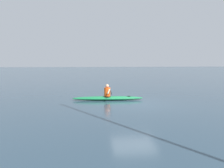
# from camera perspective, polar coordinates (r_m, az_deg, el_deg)

# --- Properties ---
(ground_plane) EXTENTS (160.00, 160.00, 0.00)m
(ground_plane) POSITION_cam_1_polar(r_m,az_deg,el_deg) (12.71, 5.67, -5.01)
(ground_plane) COLOR #283D4C
(kayak) EXTENTS (4.39, 0.86, 0.25)m
(kayak) POSITION_cam_1_polar(r_m,az_deg,el_deg) (13.67, -1.08, -3.67)
(kayak) COLOR #19723F
(kayak) RESTS_ON ground
(kayaker) EXTENTS (0.49, 2.41, 0.75)m
(kayaker) POSITION_cam_1_polar(r_m,az_deg,el_deg) (13.61, -1.15, -1.88)
(kayaker) COLOR #E04C14
(kayaker) RESTS_ON kayak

